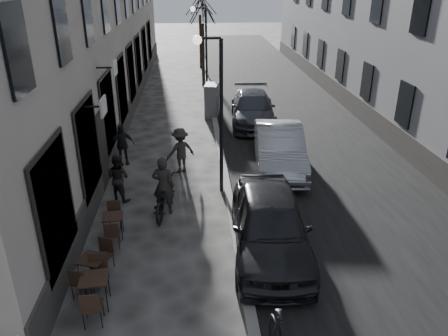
{
  "coord_description": "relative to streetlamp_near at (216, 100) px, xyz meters",
  "views": [
    {
      "loc": [
        -0.91,
        -7.13,
        6.74
      ],
      "look_at": [
        -0.08,
        3.86,
        1.8
      ],
      "focal_mm": 35.0,
      "sensor_mm": 36.0,
      "label": 1
    }
  ],
  "objects": [
    {
      "name": "car_near",
      "position": [
        1.17,
        -3.6,
        -2.34
      ],
      "size": [
        2.25,
        4.92,
        1.64
      ],
      "primitive_type": "imported",
      "rotation": [
        0.0,
        0.0,
        -0.07
      ],
      "color": "black",
      "rests_on": "ground"
    },
    {
      "name": "cyclist_rider",
      "position": [
        -1.67,
        -1.32,
        -2.24
      ],
      "size": [
        0.73,
        0.54,
        1.83
      ],
      "primitive_type": "imported",
      "rotation": [
        0.0,
        0.0,
        2.98
      ],
      "color": "#272422",
      "rests_on": "ground"
    },
    {
      "name": "bistro_set_c",
      "position": [
        -3.0,
        -2.59,
        -2.75
      ],
      "size": [
        0.6,
        1.37,
        0.8
      ],
      "rotation": [
        0.0,
        0.0,
        0.1
      ],
      "color": "black",
      "rests_on": "ground"
    },
    {
      "name": "kerb",
      "position": [
        0.37,
        10.0,
        -3.1
      ],
      "size": [
        0.25,
        60.0,
        0.12
      ],
      "primitive_type": "cube",
      "color": "gray",
      "rests_on": "ground"
    },
    {
      "name": "pedestrian_mid",
      "position": [
        -1.2,
        1.67,
        -2.32
      ],
      "size": [
        1.26,
        1.05,
        1.69
      ],
      "primitive_type": "imported",
      "rotation": [
        0.0,
        0.0,
        3.61
      ],
      "color": "#2B2826",
      "rests_on": "ground"
    },
    {
      "name": "streetlamp_near",
      "position": [
        0.0,
        0.0,
        0.0
      ],
      "size": [
        0.9,
        0.28,
        5.09
      ],
      "color": "black",
      "rests_on": "ground"
    },
    {
      "name": "tree_near",
      "position": [
        0.07,
        15.0,
        1.5
      ],
      "size": [
        2.4,
        2.4,
        5.7
      ],
      "color": "black",
      "rests_on": "ground"
    },
    {
      "name": "pedestrian_far",
      "position": [
        -3.43,
        2.53,
        -2.36
      ],
      "size": [
        1.01,
        0.67,
        1.6
      ],
      "primitive_type": "imported",
      "rotation": [
        0.0,
        0.0,
        0.33
      ],
      "color": "black",
      "rests_on": "ground"
    },
    {
      "name": "ground",
      "position": [
        0.17,
        -6.0,
        -3.16
      ],
      "size": [
        120.0,
        120.0,
        0.0
      ],
      "primitive_type": "plane",
      "color": "#312F2C",
      "rests_on": "ground"
    },
    {
      "name": "utility_cabinet",
      "position": [
        0.27,
        8.38,
        -2.33
      ],
      "size": [
        0.8,
        1.2,
        1.67
      ],
      "primitive_type": "cube",
      "rotation": [
        0.0,
        0.0,
        -0.18
      ],
      "color": "slate",
      "rests_on": "ground"
    },
    {
      "name": "bistro_set_b",
      "position": [
        -3.17,
        -4.55,
        -2.74
      ],
      "size": [
        0.8,
        1.43,
        0.82
      ],
      "rotation": [
        0.0,
        0.0,
        -0.32
      ],
      "color": "black",
      "rests_on": "ground"
    },
    {
      "name": "car_far",
      "position": [
        2.2,
        7.18,
        -2.43
      ],
      "size": [
        2.45,
        5.19,
        1.46
      ],
      "primitive_type": "imported",
      "rotation": [
        0.0,
        0.0,
        -0.08
      ],
      "color": "#383942",
      "rests_on": "ground"
    },
    {
      "name": "streetlamp_far",
      "position": [
        0.0,
        12.0,
        0.0
      ],
      "size": [
        0.9,
        0.28,
        5.09
      ],
      "color": "black",
      "rests_on": "ground"
    },
    {
      "name": "car_mid",
      "position": [
        2.44,
        1.73,
        -2.36
      ],
      "size": [
        2.18,
        5.01,
        1.6
      ],
      "primitive_type": "imported",
      "rotation": [
        0.0,
        0.0,
        -0.1
      ],
      "color": "#989BA1",
      "rests_on": "ground"
    },
    {
      "name": "bistro_set_a",
      "position": [
        -2.96,
        -5.35,
        -2.71
      ],
      "size": [
        0.65,
        1.52,
        0.88
      ],
      "rotation": [
        0.0,
        0.0,
        0.08
      ],
      "color": "black",
      "rests_on": "ground"
    },
    {
      "name": "tree_far",
      "position": [
        0.07,
        21.0,
        1.5
      ],
      "size": [
        2.4,
        2.4,
        5.7
      ],
      "color": "black",
      "rests_on": "ground"
    },
    {
      "name": "pedestrian_near",
      "position": [
        -3.15,
        -0.37,
        -2.38
      ],
      "size": [
        0.95,
        0.89,
        1.56
      ],
      "primitive_type": "imported",
      "rotation": [
        0.0,
        0.0,
        2.62
      ],
      "color": "black",
      "rests_on": "ground"
    },
    {
      "name": "road",
      "position": [
        4.02,
        10.0,
        -3.16
      ],
      "size": [
        7.3,
        60.0,
        0.0
      ],
      "primitive_type": "cube",
      "color": "black",
      "rests_on": "ground"
    },
    {
      "name": "bicycle",
      "position": [
        -1.67,
        -1.32,
        -2.6
      ],
      "size": [
        1.08,
        2.23,
        1.12
      ],
      "primitive_type": "imported",
      "rotation": [
        0.0,
        0.0,
        2.98
      ],
      "color": "black",
      "rests_on": "ground"
    }
  ]
}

